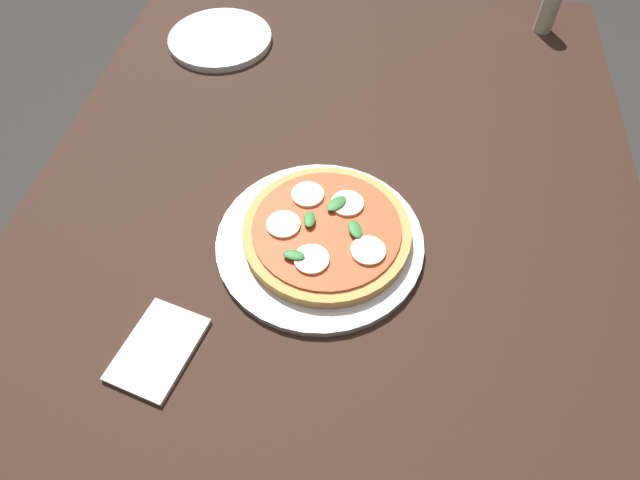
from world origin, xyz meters
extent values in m
plane|color=#2D2B28|center=(0.00, 0.00, 0.00)|extent=(6.00, 6.00, 0.00)
cube|color=black|center=(0.00, 0.00, 0.73)|extent=(1.48, 1.01, 0.04)
cube|color=black|center=(-0.66, -0.42, 0.35)|extent=(0.07, 0.07, 0.71)
cube|color=black|center=(-0.66, 0.42, 0.35)|extent=(0.07, 0.07, 0.71)
cylinder|color=silver|center=(0.03, -0.01, 0.75)|extent=(0.32, 0.32, 0.01)
cylinder|color=tan|center=(0.02, 0.00, 0.77)|extent=(0.26, 0.26, 0.02)
cylinder|color=#CC4723|center=(0.02, 0.00, 0.78)|extent=(0.23, 0.23, 0.00)
cylinder|color=beige|center=(0.08, -0.01, 0.78)|extent=(0.05, 0.05, 0.00)
cylinder|color=beige|center=(0.05, 0.07, 0.78)|extent=(0.05, 0.05, 0.00)
cylinder|color=beige|center=(-0.03, 0.03, 0.78)|extent=(0.05, 0.05, 0.00)
cylinder|color=beige|center=(-0.04, -0.04, 0.78)|extent=(0.05, 0.05, 0.00)
cylinder|color=beige|center=(0.02, -0.06, 0.78)|extent=(0.05, 0.05, 0.00)
ellipsoid|color=#286B2D|center=(0.02, 0.04, 0.79)|extent=(0.04, 0.03, 0.00)
ellipsoid|color=#286B2D|center=(0.01, -0.03, 0.79)|extent=(0.03, 0.02, 0.00)
ellipsoid|color=#286B2D|center=(0.08, -0.04, 0.79)|extent=(0.02, 0.03, 0.00)
ellipsoid|color=#286B2D|center=(-0.02, 0.01, 0.79)|extent=(0.04, 0.04, 0.00)
cylinder|color=white|center=(-0.47, -0.30, 0.76)|extent=(0.22, 0.22, 0.01)
cube|color=white|center=(0.23, -0.20, 0.75)|extent=(0.15, 0.12, 0.01)
cylinder|color=#B2B7AD|center=(-0.62, 0.38, 0.79)|extent=(0.04, 0.04, 0.08)
camera|label=1|loc=(0.51, 0.06, 1.42)|focal=30.21mm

